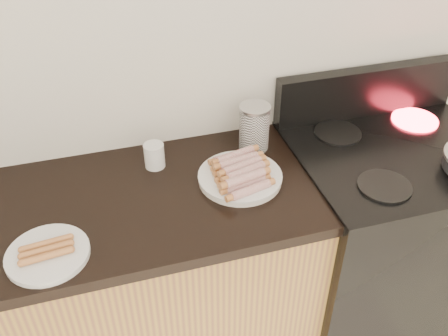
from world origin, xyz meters
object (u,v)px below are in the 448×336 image
object	(u,v)px
stove	(378,239)
mug	(154,156)
side_plate	(48,254)
canister	(254,127)
main_plate	(240,178)

from	to	relation	value
stove	mug	distance (m)	1.02
stove	mug	bearing A→B (deg)	168.47
side_plate	canister	world-z (taller)	canister
stove	canister	bearing A→B (deg)	159.14
mug	main_plate	bearing A→B (deg)	-31.99
side_plate	canister	bearing A→B (deg)	25.64
canister	mug	bearing A→B (deg)	-177.99
stove	main_plate	xyz separation A→B (m)	(-0.62, 0.01, 0.45)
canister	mug	xyz separation A→B (m)	(-0.37, -0.01, -0.04)
main_plate	side_plate	world-z (taller)	main_plate
canister	main_plate	bearing A→B (deg)	-121.86
canister	mug	world-z (taller)	canister
stove	side_plate	bearing A→B (deg)	-172.48
canister	stove	bearing A→B (deg)	-20.86
stove	mug	size ratio (longest dim) A/B	10.16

